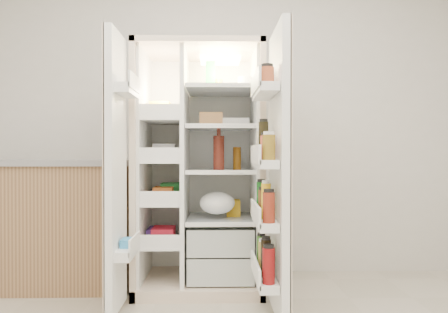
{
  "coord_description": "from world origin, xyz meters",
  "views": [
    {
      "loc": [
        -0.04,
        -1.59,
        1.02
      ],
      "look_at": [
        0.02,
        1.25,
        0.99
      ],
      "focal_mm": 34.0,
      "sensor_mm": 36.0,
      "label": 1
    }
  ],
  "objects": [
    {
      "name": "kitchen_counter",
      "position": [
        -1.32,
        1.71,
        0.48
      ],
      "size": [
        1.33,
        0.71,
        0.96
      ],
      "color": "#A57E52",
      "rests_on": "floor"
    },
    {
      "name": "freezer_door",
      "position": [
        -0.66,
        1.05,
        0.89
      ],
      "size": [
        0.15,
        0.4,
        1.72
      ],
      "color": "white",
      "rests_on": "floor"
    },
    {
      "name": "fridge_door",
      "position": [
        0.32,
        0.96,
        0.87
      ],
      "size": [
        0.17,
        0.58,
        1.72
      ],
      "color": "white",
      "rests_on": "floor"
    },
    {
      "name": "refrigerator",
      "position": [
        -0.14,
        1.65,
        0.74
      ],
      "size": [
        0.92,
        0.7,
        1.8
      ],
      "color": "beige",
      "rests_on": "floor"
    },
    {
      "name": "wall_back",
      "position": [
        0.0,
        2.0,
        1.35
      ],
      "size": [
        4.0,
        0.02,
        2.7
      ],
      "primitive_type": "cube",
      "color": "silver",
      "rests_on": "floor"
    }
  ]
}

